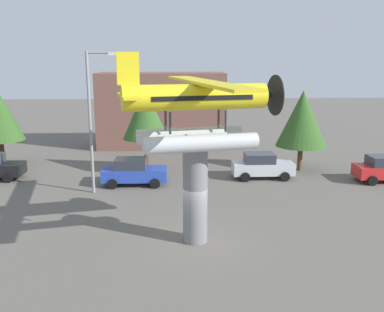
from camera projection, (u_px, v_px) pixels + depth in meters
The scene contains 9 objects.
ground_plane at pixel (195, 241), 19.47m from camera, with size 140.00×140.00×0.00m, color #605B54.
display_pedestal at pixel (195, 195), 18.98m from camera, with size 1.10×1.10×4.38m, color slate.
floatplane_monument at pixel (198, 108), 18.15m from camera, with size 7.14×10.41×4.00m.
car_mid_blue at pixel (134, 172), 27.91m from camera, with size 4.20×2.02×1.76m.
car_far_silver at pixel (262, 166), 29.49m from camera, with size 4.20×2.02×1.76m.
streetlight_primary at pixel (93, 114), 25.39m from camera, with size 1.84×0.28×8.53m.
storefront_building at pixel (162, 110), 40.03m from camera, with size 11.63×5.01×6.83m, color brown.
tree_east at pixel (145, 113), 30.35m from camera, with size 3.28×3.28×6.14m.
tree_center_back at pixel (302, 119), 30.89m from camera, with size 3.66×3.66×5.90m.
Camera 1 is at (-1.01, -18.09, 8.13)m, focal length 39.96 mm.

